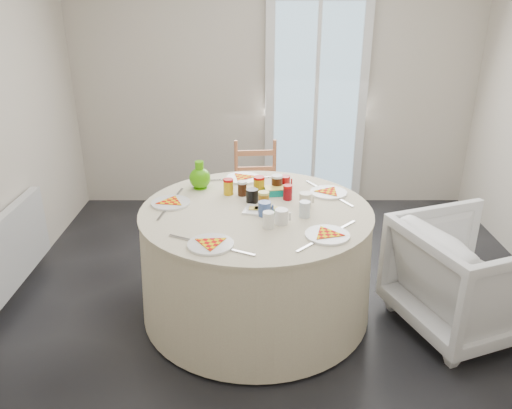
{
  "coord_description": "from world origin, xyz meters",
  "views": [
    {
      "loc": [
        -0.19,
        -2.99,
        2.06
      ],
      "look_at": [
        -0.19,
        -0.01,
        0.8
      ],
      "focal_mm": 35.0,
      "sensor_mm": 36.0,
      "label": 1
    }
  ],
  "objects_px": {
    "table": "(256,262)",
    "wooden_chair": "(257,191)",
    "armchair": "(468,274)",
    "radiator": "(13,247)",
    "green_pitcher": "(200,175)"
  },
  "relations": [
    {
      "from": "armchair",
      "to": "green_pitcher",
      "type": "xyz_separation_m",
      "value": [
        -1.77,
        0.56,
        0.48
      ]
    },
    {
      "from": "radiator",
      "to": "wooden_chair",
      "type": "relative_size",
      "value": 1.12
    },
    {
      "from": "table",
      "to": "armchair",
      "type": "distance_m",
      "value": 1.38
    },
    {
      "from": "table",
      "to": "green_pitcher",
      "type": "distance_m",
      "value": 0.74
    },
    {
      "from": "armchair",
      "to": "wooden_chair",
      "type": "bearing_deg",
      "value": 26.75
    },
    {
      "from": "radiator",
      "to": "wooden_chair",
      "type": "bearing_deg",
      "value": 26.28
    },
    {
      "from": "table",
      "to": "armchair",
      "type": "relative_size",
      "value": 1.9
    },
    {
      "from": "table",
      "to": "green_pitcher",
      "type": "relative_size",
      "value": 7.92
    },
    {
      "from": "green_pitcher",
      "to": "wooden_chair",
      "type": "bearing_deg",
      "value": 67.04
    },
    {
      "from": "armchair",
      "to": "radiator",
      "type": "bearing_deg",
      "value": 62.33
    },
    {
      "from": "radiator",
      "to": "armchair",
      "type": "bearing_deg",
      "value": -7.3
    },
    {
      "from": "table",
      "to": "armchair",
      "type": "height_order",
      "value": "armchair"
    },
    {
      "from": "table",
      "to": "green_pitcher",
      "type": "xyz_separation_m",
      "value": [
        -0.4,
        0.37,
        0.49
      ]
    },
    {
      "from": "table",
      "to": "wooden_chair",
      "type": "distance_m",
      "value": 1.08
    },
    {
      "from": "table",
      "to": "armchair",
      "type": "xyz_separation_m",
      "value": [
        1.37,
        -0.19,
        0.02
      ]
    }
  ]
}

